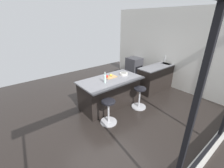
% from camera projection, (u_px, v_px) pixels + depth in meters
% --- Properties ---
extents(ground_plane, '(7.72, 7.72, 0.00)m').
position_uv_depth(ground_plane, '(108.00, 107.00, 4.70)').
color(ground_plane, black).
extents(window_panel_rear, '(5.94, 0.12, 2.92)m').
position_uv_depth(window_panel_rear, '(218.00, 105.00, 2.23)').
color(window_panel_rear, beige).
rests_on(window_panel_rear, ground_plane).
extents(interior_partition_left, '(0.12, 5.41, 2.92)m').
position_uv_depth(interior_partition_left, '(168.00, 49.00, 5.83)').
color(interior_partition_left, beige).
rests_on(interior_partition_left, ground_plane).
extents(sink_cabinet, '(2.32, 0.60, 1.21)m').
position_uv_depth(sink_cabinet, '(162.00, 76.00, 5.94)').
color(sink_cabinet, black).
rests_on(sink_cabinet, ground_plane).
extents(oven_range, '(0.60, 0.61, 0.90)m').
position_uv_depth(oven_range, '(134.00, 67.00, 7.02)').
color(oven_range, '#38383D').
rests_on(oven_range, ground_plane).
extents(kitchen_island, '(1.89, 1.02, 0.89)m').
position_uv_depth(kitchen_island, '(110.00, 92.00, 4.66)').
color(kitchen_island, black).
rests_on(kitchen_island, ground_plane).
extents(stool_by_window, '(0.44, 0.44, 0.66)m').
position_uv_depth(stool_by_window, '(139.00, 98.00, 4.57)').
color(stool_by_window, '#B7B7BC').
rests_on(stool_by_window, ground_plane).
extents(stool_middle, '(0.44, 0.44, 0.66)m').
position_uv_depth(stool_middle, '(109.00, 113.00, 3.89)').
color(stool_middle, '#B7B7BC').
rests_on(stool_middle, ground_plane).
extents(cutting_board, '(0.36, 0.24, 0.02)m').
position_uv_depth(cutting_board, '(111.00, 77.00, 4.61)').
color(cutting_board, tan).
rests_on(cutting_board, kitchen_island).
extents(apple_red, '(0.08, 0.08, 0.08)m').
position_uv_depth(apple_red, '(107.00, 76.00, 4.53)').
color(apple_red, red).
rests_on(apple_red, cutting_board).
extents(apple_yellow, '(0.08, 0.08, 0.08)m').
position_uv_depth(apple_yellow, '(111.00, 75.00, 4.63)').
color(apple_yellow, gold).
rests_on(apple_yellow, cutting_board).
extents(water_bottle, '(0.06, 0.06, 0.31)m').
position_uv_depth(water_bottle, '(105.00, 79.00, 4.18)').
color(water_bottle, silver).
rests_on(water_bottle, kitchen_island).
extents(fruit_bowl, '(0.24, 0.24, 0.07)m').
position_uv_depth(fruit_bowl, '(124.00, 74.00, 4.79)').
color(fruit_bowl, silver).
rests_on(fruit_bowl, kitchen_island).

